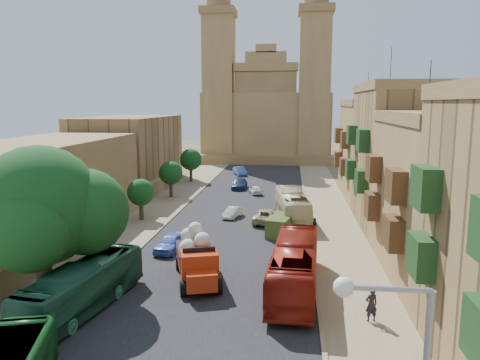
% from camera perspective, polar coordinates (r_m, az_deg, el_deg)
% --- Properties ---
extents(ground, '(260.00, 260.00, 0.00)m').
position_cam_1_polar(ground, '(25.12, -6.91, -18.86)').
color(ground, brown).
extents(road_surface, '(14.00, 140.00, 0.01)m').
position_cam_1_polar(road_surface, '(53.13, 0.48, -3.56)').
color(road_surface, black).
rests_on(road_surface, ground).
extents(sidewalk_east, '(5.00, 140.00, 0.01)m').
position_cam_1_polar(sidewalk_east, '(53.04, 10.76, -3.75)').
color(sidewalk_east, '#806F53').
rests_on(sidewalk_east, ground).
extents(sidewalk_west, '(5.00, 140.00, 0.01)m').
position_cam_1_polar(sidewalk_west, '(54.89, -9.46, -3.27)').
color(sidewalk_west, '#806F53').
rests_on(sidewalk_west, ground).
extents(kerb_east, '(0.25, 140.00, 0.12)m').
position_cam_1_polar(kerb_east, '(52.88, 8.06, -3.65)').
color(kerb_east, '#806F53').
rests_on(kerb_east, ground).
extents(kerb_west, '(0.25, 140.00, 0.12)m').
position_cam_1_polar(kerb_west, '(54.26, -6.91, -3.30)').
color(kerb_west, '#806F53').
rests_on(kerb_west, ground).
extents(townhouse_b, '(9.00, 14.00, 14.90)m').
position_cam_1_polar(townhouse_b, '(34.79, 24.10, -1.74)').
color(townhouse_b, olive).
rests_on(townhouse_b, ground).
extents(townhouse_c, '(9.00, 14.00, 17.40)m').
position_cam_1_polar(townhouse_c, '(48.00, 19.18, 2.90)').
color(townhouse_c, olive).
rests_on(townhouse_c, ground).
extents(townhouse_d, '(9.00, 14.00, 15.90)m').
position_cam_1_polar(townhouse_d, '(61.73, 16.29, 3.65)').
color(townhouse_d, olive).
rests_on(townhouse_d, ground).
extents(west_wall, '(1.00, 40.00, 1.80)m').
position_cam_1_polar(west_wall, '(46.47, -16.41, -4.69)').
color(west_wall, olive).
rests_on(west_wall, ground).
extents(west_building_low, '(10.00, 28.00, 8.40)m').
position_cam_1_polar(west_building_low, '(46.49, -23.81, -0.94)').
color(west_building_low, brown).
rests_on(west_building_low, ground).
extents(west_building_mid, '(10.00, 22.00, 10.00)m').
position_cam_1_polar(west_building_mid, '(69.87, -13.19, 3.44)').
color(west_building_mid, olive).
rests_on(west_building_mid, ground).
extents(church, '(28.00, 22.50, 36.30)m').
position_cam_1_polar(church, '(100.31, 3.34, 7.95)').
color(church, olive).
rests_on(church, ground).
extents(ficus_tree, '(9.47, 8.71, 9.47)m').
position_cam_1_polar(ficus_tree, '(30.10, -23.07, -3.40)').
color(ficus_tree, '#36291B').
rests_on(ficus_tree, ground).
extents(street_tree_a, '(2.84, 2.84, 4.37)m').
position_cam_1_polar(street_tree_a, '(37.90, -17.69, -4.75)').
color(street_tree_a, '#36291B').
rests_on(street_tree_a, ground).
extents(street_tree_b, '(2.77, 2.77, 4.25)m').
position_cam_1_polar(street_tree_b, '(48.85, -12.01, -1.51)').
color(street_tree_b, '#36291B').
rests_on(street_tree_b, ground).
extents(street_tree_c, '(3.01, 3.01, 4.62)m').
position_cam_1_polar(street_tree_c, '(60.16, -8.45, 0.84)').
color(street_tree_c, '#36291B').
rests_on(street_tree_c, ground).
extents(street_tree_d, '(3.31, 3.31, 5.08)m').
position_cam_1_polar(street_tree_d, '(71.68, -6.03, 2.49)').
color(street_tree_d, '#36291B').
rests_on(street_tree_d, ground).
extents(red_truck, '(4.20, 6.90, 3.81)m').
position_cam_1_polar(red_truck, '(31.87, -5.27, -9.31)').
color(red_truck, '#A92A0D').
rests_on(red_truck, ground).
extents(olive_pickup, '(2.77, 4.51, 1.73)m').
position_cam_1_polar(olive_pickup, '(42.96, 5.01, -5.55)').
color(olive_pickup, '#445921').
rests_on(olive_pickup, ground).
extents(bus_green_north, '(3.96, 10.36, 2.82)m').
position_cam_1_polar(bus_green_north, '(28.94, -18.59, -12.30)').
color(bus_green_north, '#1E553A').
rests_on(bus_green_north, ground).
extents(bus_red_east, '(3.40, 11.62, 3.20)m').
position_cam_1_polar(bus_red_east, '(30.39, 6.69, -10.43)').
color(bus_red_east, maroon).
rests_on(bus_red_east, ground).
extents(bus_cream_east, '(3.82, 11.07, 3.02)m').
position_cam_1_polar(bus_cream_east, '(48.09, 6.37, -3.15)').
color(bus_cream_east, beige).
rests_on(bus_cream_east, ground).
extents(car_blue_a, '(2.46, 4.46, 1.44)m').
position_cam_1_polar(car_blue_a, '(38.58, -8.33, -7.54)').
color(car_blue_a, '#5272D1').
rests_on(car_blue_a, ground).
extents(car_white_a, '(1.95, 3.44, 1.07)m').
position_cam_1_polar(car_white_a, '(49.16, -0.93, -3.98)').
color(car_white_a, silver).
rests_on(car_white_a, ground).
extents(car_cream, '(2.86, 5.25, 1.39)m').
position_cam_1_polar(car_cream, '(47.18, 3.32, -4.37)').
color(car_cream, tan).
rests_on(car_cream, ground).
extents(car_dkblue, '(1.99, 4.76, 1.37)m').
position_cam_1_polar(car_dkblue, '(65.65, -0.06, -0.48)').
color(car_dkblue, navy).
rests_on(car_dkblue, ground).
extents(car_white_b, '(2.33, 3.63, 1.15)m').
position_cam_1_polar(car_white_b, '(61.78, 1.91, -1.20)').
color(car_white_b, silver).
rests_on(car_white_b, ground).
extents(car_blue_b, '(2.92, 4.41, 1.37)m').
position_cam_1_polar(car_blue_b, '(78.02, -0.02, 1.08)').
color(car_blue_b, '#395AAA').
rests_on(car_blue_b, ground).
extents(pedestrian_a, '(0.82, 0.68, 1.94)m').
position_cam_1_polar(pedestrian_a, '(27.38, 15.72, -14.41)').
color(pedestrian_a, black).
rests_on(pedestrian_a, ground).
extents(pedestrian_c, '(0.66, 0.95, 1.50)m').
position_cam_1_polar(pedestrian_c, '(43.60, 9.09, -5.54)').
color(pedestrian_c, '#303036').
rests_on(pedestrian_c, ground).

